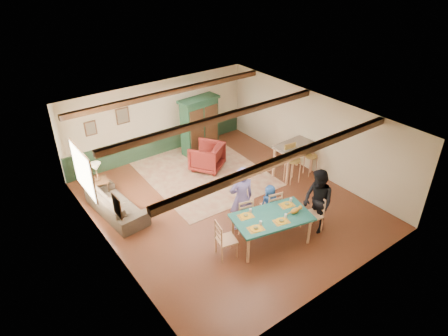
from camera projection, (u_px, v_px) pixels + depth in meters
floor at (227, 204)px, 11.86m from camera, size 8.00×8.00×0.00m
wall_back at (159, 119)px, 13.96m from camera, size 7.00×0.02×2.70m
wall_left at (108, 208)px, 9.39m from camera, size 0.02×8.00×2.70m
wall_right at (313, 133)px, 12.97m from camera, size 0.02×8.00×2.70m
ceiling at (227, 120)px, 10.50m from camera, size 7.00×8.00×0.02m
wainscot_back at (161, 142)px, 14.40m from camera, size 6.95×0.03×0.90m
ceiling_beam_front at (288, 157)px, 8.95m from camera, size 6.95×0.16×0.16m
ceiling_beam_mid at (218, 119)px, 10.82m from camera, size 6.95×0.16×0.16m
ceiling_beam_back at (170, 92)px, 12.63m from camera, size 6.95×0.16×0.16m
window_left at (83, 171)px, 10.48m from camera, size 0.06×1.60×1.30m
picture_left_wall at (117, 206)px, 8.78m from camera, size 0.04×0.42×0.52m
picture_back_a at (123, 116)px, 13.04m from camera, size 0.45×0.04×0.55m
picture_back_b at (91, 128)px, 12.56m from camera, size 0.38×0.04×0.48m
dining_table at (271, 229)px, 10.20m from camera, size 2.15×1.49×0.82m
dining_chair_far_left at (242, 213)px, 10.61m from camera, size 0.55×0.57×1.03m
dining_chair_far_right at (271, 205)px, 10.91m from camera, size 0.55×0.57×1.03m
dining_chair_end_left at (226, 239)px, 9.71m from camera, size 0.57×0.55×1.03m
dining_chair_end_right at (313, 214)px, 10.58m from camera, size 0.57×0.55×1.03m
person_man at (241, 198)px, 10.47m from camera, size 0.77×0.59×1.88m
person_woman at (318, 201)px, 10.42m from camera, size 0.86×1.00×1.80m
person_child at (269, 203)px, 10.97m from camera, size 0.60×0.46×1.09m
cat at (295, 210)px, 10.06m from camera, size 0.42×0.24×0.20m
place_setting_near_left at (256, 227)px, 9.54m from camera, size 0.50×0.41×0.11m
place_setting_near_center at (281, 220)px, 9.79m from camera, size 0.50×0.41×0.11m
place_setting_far_left at (246, 215)px, 9.97m from camera, size 0.50×0.41×0.11m
place_setting_far_right at (287, 203)px, 10.39m from camera, size 0.50×0.41×0.11m
area_rug at (204, 173)px, 13.38m from camera, size 3.72×4.37×0.01m
armoire at (200, 126)px, 14.21m from camera, size 1.52×0.72×2.08m
armchair at (207, 157)px, 13.43m from camera, size 1.38×1.39×0.93m
sofa at (116, 204)px, 11.29m from camera, size 1.08×2.30×0.65m
end_table at (100, 189)px, 11.97m from camera, size 0.57×0.57×0.63m
table_lamp at (97, 172)px, 11.67m from camera, size 0.36×0.36×0.58m
counter_table at (293, 160)px, 13.06m from camera, size 1.37×0.84×1.11m
bar_stool_left at (293, 164)px, 12.63m from camera, size 0.51×0.55×1.28m
bar_stool_right at (311, 160)px, 13.08m from camera, size 0.44×0.47×1.09m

